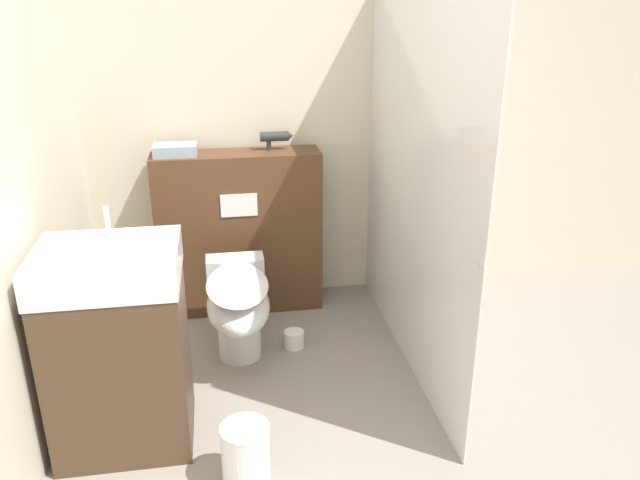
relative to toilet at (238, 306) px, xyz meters
name	(u,v)px	position (x,y,z in m)	size (l,w,h in m)	color
wall_back	(309,109)	(0.53, 0.86, 0.91)	(8.00, 0.06, 2.50)	beige
partition_panel	(240,233)	(0.05, 0.66, 0.18)	(1.02, 0.28, 1.04)	#51331E
shower_glass	(413,188)	(0.93, -0.10, 0.66)	(0.04, 1.86, 1.99)	silver
toilet	(238,306)	(0.00, 0.00, 0.00)	(0.34, 0.71, 0.51)	white
sink_vanity	(119,348)	(-0.54, -0.59, 0.14)	(0.59, 0.48, 1.09)	#473323
hair_drier	(275,137)	(0.29, 0.69, 0.78)	(0.20, 0.06, 0.11)	#2D2D33
folded_towel	(175,150)	(-0.31, 0.65, 0.73)	(0.25, 0.18, 0.07)	#8C9EAD
spare_toilet_roll	(294,339)	(0.32, 0.08, -0.29)	(0.12, 0.12, 0.10)	white
waste_bin	(246,456)	(-0.02, -0.98, -0.19)	(0.21, 0.21, 0.29)	silver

